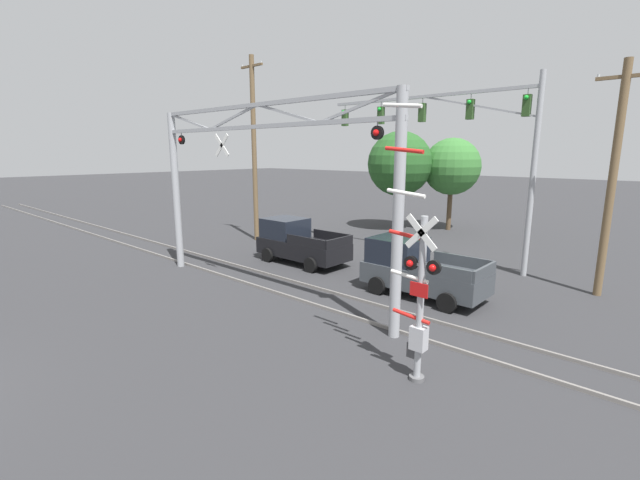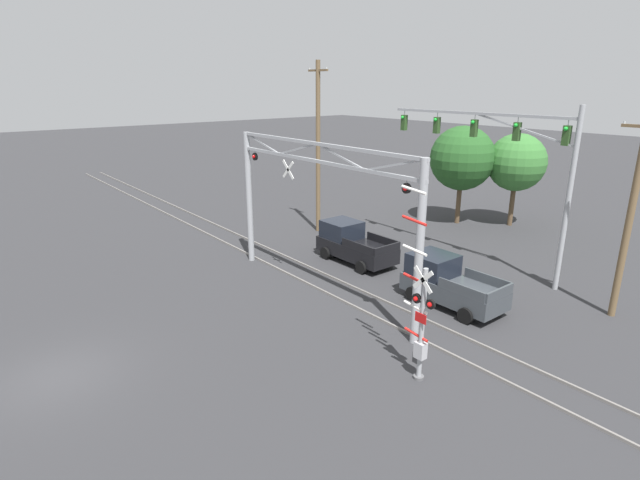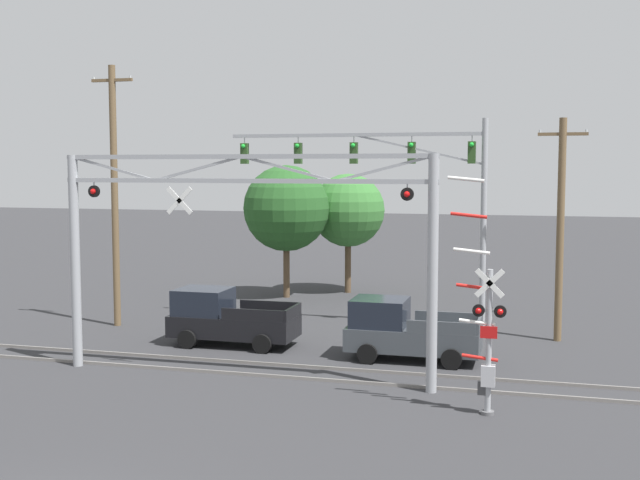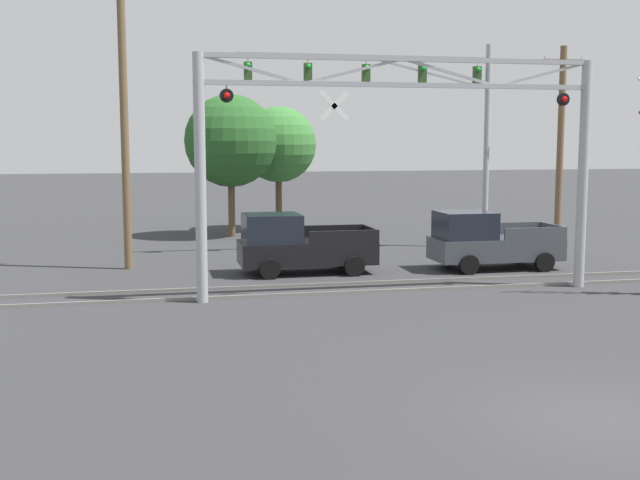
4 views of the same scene
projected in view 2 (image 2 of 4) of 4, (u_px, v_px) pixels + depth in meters
The scene contains 12 objects.
ground_plane at pixel (58, 377), 16.56m from camera, with size 200.00×200.00×0.00m, color #303033.
rail_track_near at pixel (322, 291), 23.28m from camera, with size 80.00×0.08×0.10m, color gray.
rail_track_far at pixel (345, 283), 24.14m from camera, with size 80.00×0.08×0.10m, color gray.
crossing_gantry at pixel (317, 202), 21.82m from camera, with size 11.97×0.32×6.93m.
crossing_signal_mast at pixel (420, 320), 15.90m from camera, with size 1.58×0.35×6.31m.
traffic_signal_span at pixel (515, 156), 23.93m from camera, with size 10.61×0.39×8.44m.
pickup_truck_lead at pixel (352, 243), 27.09m from camera, with size 4.63×2.17×2.06m.
pickup_truck_following at pixel (448, 283), 21.79m from camera, with size 4.49×2.17×2.06m.
utility_pole_left at pixel (318, 147), 31.26m from camera, with size 1.80×0.28×10.63m.
utility_pole_right at pixel (630, 216), 19.64m from camera, with size 1.80×0.28×8.36m.
background_tree_beyond_span at pixel (462, 158), 33.39m from camera, with size 4.30×4.30×6.64m.
background_tree_far_left_verge at pixel (517, 163), 32.90m from camera, with size 3.80×3.80×6.21m.
Camera 2 is at (16.69, -2.22, 9.33)m, focal length 28.00 mm.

